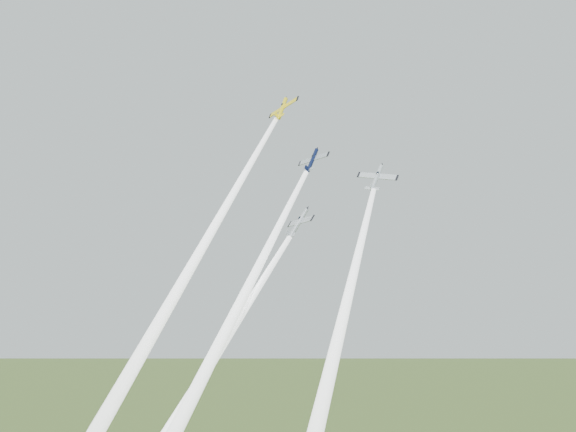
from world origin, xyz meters
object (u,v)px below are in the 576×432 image
object	(u,v)px
plane_yellow	(282,108)
plane_silver_low	(299,223)
plane_silver_right	(377,178)
plane_navy	(312,160)

from	to	relation	value
plane_yellow	plane_silver_low	bearing A→B (deg)	-38.53
plane_silver_low	plane_silver_right	bearing A→B (deg)	79.32
plane_yellow	plane_silver_low	xyz separation A→B (m)	(14.39, -13.32, -26.46)
plane_silver_right	plane_silver_low	world-z (taller)	plane_silver_right
plane_navy	plane_silver_low	xyz separation A→B (m)	(2.04, -7.07, -12.86)
plane_navy	plane_silver_right	bearing A→B (deg)	35.71
plane_navy	plane_silver_right	size ratio (longest dim) A/B	0.93
plane_yellow	plane_silver_right	bearing A→B (deg)	4.89
plane_yellow	plane_silver_low	distance (m)	32.93
plane_yellow	plane_silver_low	size ratio (longest dim) A/B	1.07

